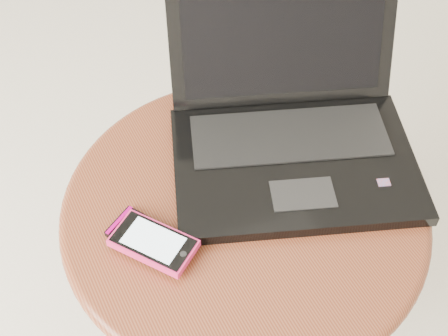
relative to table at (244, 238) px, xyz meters
name	(u,v)px	position (x,y,z in m)	size (l,w,h in m)	color
table	(244,238)	(0.00, 0.00, 0.00)	(0.56, 0.56, 0.44)	#5D2E1A
laptop	(291,126)	(0.12, 0.07, 0.14)	(0.47, 0.45, 0.23)	black
phone_black	(146,237)	(-0.16, 0.01, 0.10)	(0.10, 0.12, 0.01)	black
phone_pink	(154,243)	(-0.15, -0.02, 0.11)	(0.12, 0.13, 0.01)	#E22164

